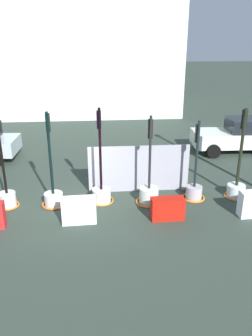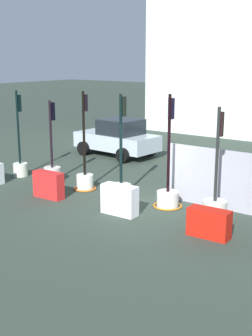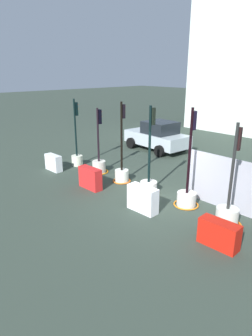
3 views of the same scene
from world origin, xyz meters
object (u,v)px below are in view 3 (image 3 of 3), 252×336
construction_barrier_0 (54,163)px  construction_barrier_3 (219,234)px  car_silver_hatchback (158,136)px  traffic_light_1 (99,162)px  traffic_light_2 (122,170)px  traffic_light_4 (187,192)px  traffic_light_5 (227,212)px  traffic_light_3 (149,181)px  construction_barrier_2 (143,199)px  traffic_light_0 (77,153)px  construction_barrier_1 (90,178)px

construction_barrier_0 → construction_barrier_3: 9.05m
construction_barrier_0 → car_silver_hatchback: (0.81, 6.73, 0.47)m
traffic_light_1 → car_silver_hatchback: 5.33m
car_silver_hatchback → traffic_light_1: bearing=-80.0°
traffic_light_2 → car_silver_hatchback: bearing=116.3°
traffic_light_4 → construction_barrier_0: (-6.84, -1.58, -0.11)m
traffic_light_5 → construction_barrier_3: (0.45, -1.25, -0.08)m
traffic_light_2 → traffic_light_3: traffic_light_2 is taller
traffic_light_1 → traffic_light_5: bearing=-1.4°
construction_barrier_2 → construction_barrier_3: bearing=-0.0°
traffic_light_4 → traffic_light_0: bearing=-177.8°
construction_barrier_1 → construction_barrier_3: bearing=1.0°
construction_barrier_3 → traffic_light_5: bearing=109.9°
construction_barrier_2 → traffic_light_3: bearing=125.9°
traffic_light_2 → traffic_light_1: bearing=178.9°
traffic_light_4 → construction_barrier_1: traffic_light_4 is taller
traffic_light_0 → traffic_light_2: 3.33m
construction_barrier_3 → construction_barrier_2: bearing=180.0°
traffic_light_0 → traffic_light_4: size_ratio=0.95×
traffic_light_0 → construction_barrier_2: (5.97, -1.25, -0.18)m
traffic_light_2 → construction_barrier_1: traffic_light_2 is taller
traffic_light_2 → traffic_light_4: bearing=2.1°
traffic_light_4 → construction_barrier_3: traffic_light_4 is taller
construction_barrier_3 → traffic_light_4: bearing=145.6°
construction_barrier_3 → traffic_light_3: bearing=161.0°
traffic_light_5 → construction_barrier_0: traffic_light_5 is taller
traffic_light_4 → traffic_light_5: size_ratio=1.08×
traffic_light_4 → construction_barrier_1: 4.05m
traffic_light_5 → construction_barrier_0: bearing=-171.3°
traffic_light_0 → traffic_light_4: (6.74, 0.26, -0.13)m
traffic_light_2 → traffic_light_4: 3.42m
traffic_light_1 → traffic_light_2: 1.69m
traffic_light_4 → construction_barrier_1: bearing=-156.4°
construction_barrier_1 → traffic_light_5: bearing=14.0°
traffic_light_4 → construction_barrier_1: (-3.71, -1.62, -0.06)m
construction_barrier_1 → traffic_light_0: bearing=155.8°
traffic_light_4 → car_silver_hatchback: traffic_light_4 is taller
traffic_light_1 → traffic_light_5: 6.86m
traffic_light_2 → car_silver_hatchback: 5.89m
car_silver_hatchback → construction_barrier_3: bearing=-39.0°
traffic_light_0 → traffic_light_2: traffic_light_2 is taller
traffic_light_1 → traffic_light_5: traffic_light_5 is taller
traffic_light_3 → construction_barrier_0: bearing=-164.3°
car_silver_hatchback → traffic_light_4: bearing=-40.5°
traffic_light_4 → construction_barrier_2: bearing=-117.0°
construction_barrier_2 → traffic_light_2: bearing=152.3°
car_silver_hatchback → construction_barrier_0: bearing=-96.9°
construction_barrier_1 → construction_barrier_2: bearing=2.2°
traffic_light_1 → construction_barrier_1: size_ratio=2.75×
traffic_light_2 → construction_barrier_2: bearing=-27.7°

